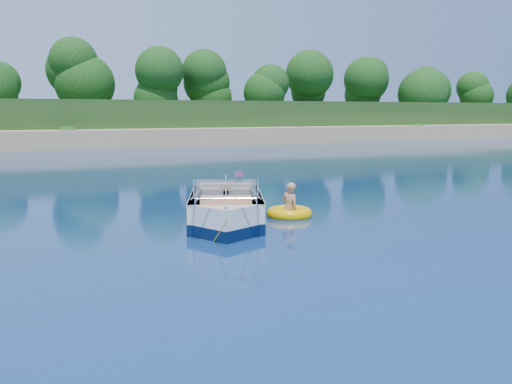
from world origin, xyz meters
The scene contains 6 objects.
ground centered at (0.00, 0.00, 0.00)m, with size 160.00×160.00×0.00m, color #0A1846.
shoreline centered at (0.00, 63.77, 0.98)m, with size 170.00×59.00×6.00m.
treeline centered at (0.04, 41.01, 5.55)m, with size 150.00×7.12×8.19m.
motorboat centered at (0.28, 1.45, 0.34)m, with size 3.16×5.03×1.77m.
tow_tube centered at (2.40, 1.82, 0.09)m, with size 1.62×1.62×0.35m.
boy centered at (2.33, 1.73, 0.00)m, with size 0.56×0.37×1.53m, color tan.
Camera 1 is at (-5.41, -12.24, 2.98)m, focal length 40.00 mm.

